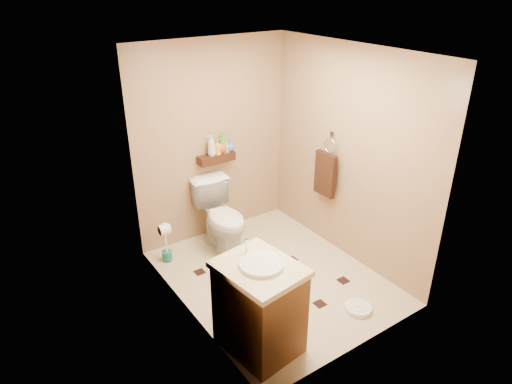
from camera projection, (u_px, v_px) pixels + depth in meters
ground at (273, 277)px, 5.00m from camera, size 2.50×2.50×0.00m
wall_back at (212, 142)px, 5.41m from camera, size 2.00×0.04×2.40m
wall_front at (370, 231)px, 3.55m from camera, size 2.00×0.04×2.40m
wall_left at (183, 203)px, 3.97m from camera, size 0.04×2.50×2.40m
wall_right at (348, 156)px, 4.99m from camera, size 0.04×2.50×2.40m
ceiling at (277, 51)px, 3.96m from camera, size 2.00×2.50×0.02m
wall_shelf at (216, 158)px, 5.43m from camera, size 0.46×0.14×0.10m
floor_accents at (274, 277)px, 4.99m from camera, size 1.32×1.33×0.01m
toilet at (222, 217)px, 5.37m from camera, size 0.51×0.84×0.83m
vanity at (259, 306)px, 3.90m from camera, size 0.66×0.77×0.99m
bathroom_scale at (358, 308)px, 4.50m from camera, size 0.35×0.35×0.05m
toilet_brush at (166, 248)px, 5.22m from camera, size 0.11×0.11×0.50m
towel_ring at (326, 172)px, 5.24m from camera, size 0.12×0.30×0.76m
toilet_paper at (164, 230)px, 4.75m from camera, size 0.12×0.11×0.12m
bottle_a at (211, 145)px, 5.32m from camera, size 0.10×0.10×0.25m
bottle_b at (218, 147)px, 5.38m from camera, size 0.11×0.10×0.18m
bottle_c at (222, 147)px, 5.41m from camera, size 0.16×0.16×0.16m
bottle_d at (223, 142)px, 5.40m from camera, size 0.14×0.14×0.26m
bottle_e at (227, 146)px, 5.45m from camera, size 0.08×0.08×0.15m
bottle_f at (229, 145)px, 5.47m from camera, size 0.14×0.14×0.16m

